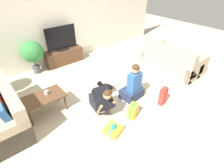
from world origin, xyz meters
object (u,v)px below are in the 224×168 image
object	(u,v)px
tv_console	(64,57)
gift_bag_a	(163,96)
mug	(46,93)
coffee_table	(43,99)
tv	(61,40)
gift_box_a	(113,129)
gift_box_b	(133,111)
potted_plant_back_left	(32,53)
person_kneeling	(101,100)
person_sitting	(133,86)
dog	(105,86)
sofa_right	(172,60)

from	to	relation	value
tv_console	gift_bag_a	bearing A→B (deg)	-77.07
mug	coffee_table	bearing A→B (deg)	-161.88
tv	coffee_table	bearing A→B (deg)	-126.64
gift_box_a	gift_box_b	world-z (taller)	gift_box_b
coffee_table	potted_plant_back_left	xyz separation A→B (m)	(0.49, 1.90, 0.29)
potted_plant_back_left	person_kneeling	world-z (taller)	potted_plant_back_left
potted_plant_back_left	person_kneeling	xyz separation A→B (m)	(0.49, -2.68, -0.33)
person_sitting	gift_box_b	xyz separation A→B (m)	(-0.47, -0.48, -0.20)
tv_console	person_sitting	xyz separation A→B (m)	(0.41, -2.81, 0.11)
dog	gift_bag_a	xyz separation A→B (m)	(0.75, -1.23, 0.04)
person_sitting	dog	bearing A→B (deg)	-61.99
coffee_table	gift_box_a	size ratio (longest dim) A/B	2.25
coffee_table	dog	xyz separation A→B (m)	(1.48, -0.25, -0.19)
gift_box_a	mug	distance (m)	1.65
sofa_right	potted_plant_back_left	world-z (taller)	potted_plant_back_left
tv	person_sitting	xyz separation A→B (m)	(0.41, -2.81, -0.47)
mug	gift_box_a	bearing A→B (deg)	-64.46
sofa_right	potted_plant_back_left	size ratio (longest dim) A/B	1.78
coffee_table	gift_box_b	world-z (taller)	coffee_table
coffee_table	mug	bearing A→B (deg)	18.12
mug	gift_box_b	bearing A→B (deg)	-46.55
person_kneeling	gift_box_b	world-z (taller)	person_kneeling
tv_console	gift_box_a	xyz separation A→B (m)	(-0.66, -3.36, -0.17)
gift_bag_a	dog	bearing A→B (deg)	121.43
coffee_table	gift_box_a	bearing A→B (deg)	-60.69
sofa_right	person_sitting	bearing A→B (deg)	97.80
sofa_right	mug	distance (m)	3.81
tv	person_kneeling	size ratio (longest dim) A/B	1.22
person_sitting	gift_box_a	bearing A→B (deg)	23.20
coffee_table	tv_console	bearing A→B (deg)	53.36
potted_plant_back_left	gift_box_b	size ratio (longest dim) A/B	2.83
sofa_right	person_kneeling	distance (m)	2.89
gift_box_a	mug	size ratio (longest dim) A/B	3.30
tv	person_sitting	world-z (taller)	tv
dog	mug	world-z (taller)	mug
tv	person_kneeling	distance (m)	2.82
sofa_right	tv	xyz separation A→B (m)	(-2.40, 2.54, 0.52)
gift_box_b	tv_console	bearing A→B (deg)	89.09
person_sitting	gift_bag_a	size ratio (longest dim) A/B	2.03
dog	mug	distance (m)	1.44
tv_console	gift_box_b	size ratio (longest dim) A/B	3.49
person_sitting	tv_console	bearing A→B (deg)	-85.51
sofa_right	person_sitting	world-z (taller)	person_sitting
person_kneeling	gift_box_a	xyz separation A→B (m)	(-0.18, -0.63, -0.26)
dog	mug	size ratio (longest dim) A/B	3.98
sofa_right	gift_box_a	size ratio (longest dim) A/B	4.47
coffee_table	sofa_right	bearing A→B (deg)	-8.64
tv	person_sitting	bearing A→B (deg)	-81.62
tv	mug	xyz separation A→B (m)	(-1.35, -1.92, -0.35)
sofa_right	potted_plant_back_left	distance (m)	4.20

